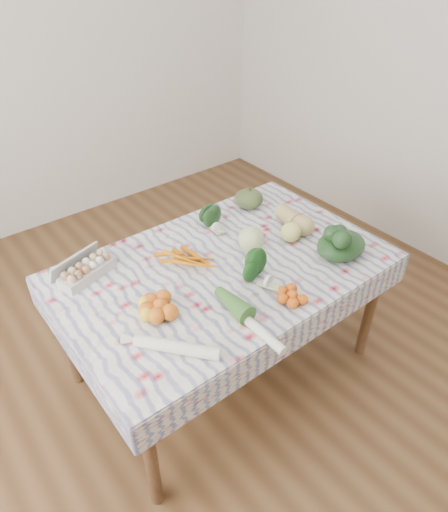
{
  "coord_description": "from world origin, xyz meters",
  "views": [
    {
      "loc": [
        -1.14,
        -1.45,
        2.18
      ],
      "look_at": [
        0.0,
        0.0,
        0.82
      ],
      "focal_mm": 32.0,
      "sensor_mm": 36.0,
      "label": 1
    }
  ],
  "objects_px": {
    "cabbage": "(251,239)",
    "grapefruit": "(291,232)",
    "kabocha_squash": "(249,198)",
    "dining_table": "(224,278)",
    "butternut_squash": "(295,218)",
    "egg_carton": "(87,271)"
  },
  "relations": [
    {
      "from": "dining_table",
      "to": "cabbage",
      "type": "bearing_deg",
      "value": 4.81
    },
    {
      "from": "kabocha_squash",
      "to": "dining_table",
      "type": "bearing_deg",
      "value": -142.51
    },
    {
      "from": "cabbage",
      "to": "grapefruit",
      "type": "relative_size",
      "value": 1.26
    },
    {
      "from": "grapefruit",
      "to": "egg_carton",
      "type": "bearing_deg",
      "value": 158.94
    },
    {
      "from": "dining_table",
      "to": "grapefruit",
      "type": "bearing_deg",
      "value": -6.67
    },
    {
      "from": "kabocha_squash",
      "to": "egg_carton",
      "type": "bearing_deg",
      "value": -178.19
    },
    {
      "from": "cabbage",
      "to": "egg_carton",
      "type": "bearing_deg",
      "value": 157.59
    },
    {
      "from": "egg_carton",
      "to": "grapefruit",
      "type": "height_order",
      "value": "grapefruit"
    },
    {
      "from": "butternut_squash",
      "to": "grapefruit",
      "type": "height_order",
      "value": "butternut_squash"
    },
    {
      "from": "butternut_squash",
      "to": "egg_carton",
      "type": "bearing_deg",
      "value": 173.33
    },
    {
      "from": "egg_carton",
      "to": "cabbage",
      "type": "xyz_separation_m",
      "value": [
        0.78,
        -0.32,
        0.03
      ]
    },
    {
      "from": "kabocha_squash",
      "to": "grapefruit",
      "type": "relative_size",
      "value": 1.56
    },
    {
      "from": "butternut_squash",
      "to": "grapefruit",
      "type": "bearing_deg",
      "value": -135.75
    },
    {
      "from": "dining_table",
      "to": "grapefruit",
      "type": "relative_size",
      "value": 14.47
    },
    {
      "from": "butternut_squash",
      "to": "dining_table",
      "type": "bearing_deg",
      "value": -168.08
    },
    {
      "from": "cabbage",
      "to": "dining_table",
      "type": "bearing_deg",
      "value": -175.19
    },
    {
      "from": "egg_carton",
      "to": "kabocha_squash",
      "type": "bearing_deg",
      "value": -15.59
    },
    {
      "from": "butternut_squash",
      "to": "grapefruit",
      "type": "relative_size",
      "value": 2.43
    },
    {
      "from": "egg_carton",
      "to": "kabocha_squash",
      "type": "relative_size",
      "value": 1.68
    },
    {
      "from": "kabocha_squash",
      "to": "butternut_squash",
      "type": "distance_m",
      "value": 0.35
    },
    {
      "from": "kabocha_squash",
      "to": "grapefruit",
      "type": "distance_m",
      "value": 0.43
    },
    {
      "from": "kabocha_squash",
      "to": "cabbage",
      "type": "xyz_separation_m",
      "value": [
        -0.29,
        -0.36,
        0.01
      ]
    }
  ]
}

